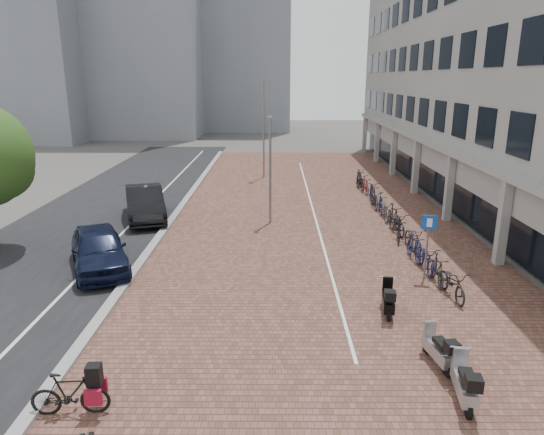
# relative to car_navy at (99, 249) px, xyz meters

# --- Properties ---
(ground) EXTENTS (140.00, 140.00, 0.00)m
(ground) POSITION_rel_car_navy_xyz_m (6.50, -3.42, -0.80)
(ground) COLOR #474442
(ground) RESTS_ON ground
(plaza_brick) EXTENTS (14.50, 42.00, 0.04)m
(plaza_brick) POSITION_rel_car_navy_xyz_m (8.50, 8.58, -0.79)
(plaza_brick) COLOR brown
(plaza_brick) RESTS_ON ground
(street_asphalt) EXTENTS (8.00, 50.00, 0.03)m
(street_asphalt) POSITION_rel_car_navy_xyz_m (-2.50, 8.58, -0.80)
(street_asphalt) COLOR black
(street_asphalt) RESTS_ON ground
(curb) EXTENTS (0.35, 42.00, 0.14)m
(curb) POSITION_rel_car_navy_xyz_m (1.40, 8.58, -0.73)
(curb) COLOR gray
(curb) RESTS_ON ground
(lane_line) EXTENTS (0.12, 44.00, 0.00)m
(lane_line) POSITION_rel_car_navy_xyz_m (-0.50, 8.58, -0.78)
(lane_line) COLOR white
(lane_line) RESTS_ON street_asphalt
(parking_line) EXTENTS (0.10, 30.00, 0.00)m
(parking_line) POSITION_rel_car_navy_xyz_m (8.70, 8.58, -0.77)
(parking_line) COLOR white
(parking_line) RESTS_ON plaza_brick
(office_building) EXTENTS (8.40, 40.00, 15.00)m
(office_building) POSITION_rel_car_navy_xyz_m (19.47, 12.58, 7.64)
(office_building) COLOR #979792
(office_building) RESTS_ON ground
(bg_towers) EXTENTS (33.00, 23.00, 32.00)m
(bg_towers) POSITION_rel_car_navy_xyz_m (-7.84, 45.52, 13.16)
(bg_towers) COLOR gray
(bg_towers) RESTS_ON ground
(car_navy) EXTENTS (3.63, 5.06, 1.60)m
(car_navy) POSITION_rel_car_navy_xyz_m (0.00, 0.00, 0.00)
(car_navy) COLOR black
(car_navy) RESTS_ON ground
(car_dark) EXTENTS (3.25, 5.39, 1.68)m
(car_dark) POSITION_rel_car_navy_xyz_m (0.00, 6.78, 0.04)
(car_dark) COLOR black
(car_dark) RESTS_ON ground
(hero_bike) EXTENTS (1.71, 0.59, 1.19)m
(hero_bike) POSITION_rel_car_navy_xyz_m (2.26, -8.33, -0.27)
(hero_bike) COLOR black
(hero_bike) RESTS_ON ground
(scooter_front) EXTENTS (0.70, 1.51, 1.00)m
(scooter_front) POSITION_rel_car_navy_xyz_m (10.73, -6.40, -0.30)
(scooter_front) COLOR #959498
(scooter_front) RESTS_ON ground
(scooter_mid) EXTENTS (0.68, 1.52, 1.01)m
(scooter_mid) POSITION_rel_car_navy_xyz_m (10.10, -3.57, -0.30)
(scooter_mid) COLOR black
(scooter_mid) RESTS_ON ground
(scooter_back) EXTENTS (0.71, 1.62, 1.08)m
(scooter_back) POSITION_rel_car_navy_xyz_m (10.84, -7.85, -0.26)
(scooter_back) COLOR #9FA0A4
(scooter_back) RESTS_ON ground
(parking_sign) EXTENTS (0.50, 0.14, 2.42)m
(parking_sign) POSITION_rel_car_navy_xyz_m (11.98, -0.99, 0.82)
(parking_sign) COLOR slate
(parking_sign) RESTS_ON ground
(lamp_near) EXTENTS (0.12, 0.12, 5.18)m
(lamp_near) POSITION_rel_car_navy_xyz_m (6.39, 6.07, 1.79)
(lamp_near) COLOR slate
(lamp_near) RESTS_ON ground
(lamp_far) EXTENTS (0.12, 0.12, 6.84)m
(lamp_far) POSITION_rel_car_navy_xyz_m (5.80, 17.53, 2.62)
(lamp_far) COLOR slate
(lamp_far) RESTS_ON ground
(bike_row) EXTENTS (1.23, 20.40, 1.05)m
(bike_row) POSITION_rel_car_navy_xyz_m (12.30, 6.78, -0.28)
(bike_row) COLOR black
(bike_row) RESTS_ON ground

